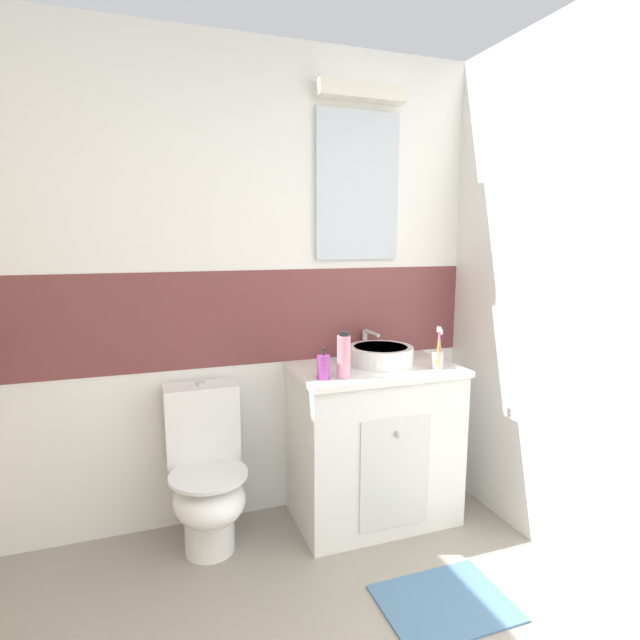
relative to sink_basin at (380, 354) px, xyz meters
name	(u,v)px	position (x,y,z in m)	size (l,w,h in m)	color
wall_back_tiled	(242,287)	(-0.68, 0.27, 0.36)	(3.20, 0.20, 2.50)	white
vanity_cabinet	(373,442)	(-0.05, -0.03, -0.48)	(0.86, 0.54, 0.85)	white
sink_basin	(380,354)	(0.00, 0.00, 0.00)	(0.35, 0.39, 0.16)	white
toilet	(207,475)	(-0.93, -0.02, -0.53)	(0.37, 0.50, 0.81)	white
toothbrush_cup	(438,358)	(0.23, -0.19, 0.00)	(0.06, 0.06, 0.22)	#B2ADA3
soap_dispenser	(323,367)	(-0.39, -0.18, 0.01)	(0.06, 0.06, 0.16)	#993F99
shampoo_bottle_tall	(344,356)	(-0.29, -0.19, 0.06)	(0.06, 0.06, 0.23)	pink
bath_mat	(444,603)	(-0.06, -0.76, -0.90)	(0.54, 0.40, 0.01)	#4C7299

